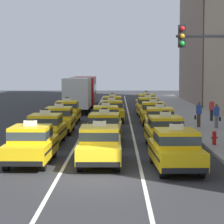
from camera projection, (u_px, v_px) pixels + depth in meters
ground_plane at (100, 180)px, 18.91m from camera, size 160.00×160.00×0.00m
lane_stripe_left_center at (88, 123)px, 38.86m from camera, size 0.14×80.00×0.01m
lane_stripe_center_right at (130, 123)px, 38.82m from camera, size 0.14×80.00×0.01m
sidewalk_curb at (217, 130)px, 33.76m from camera, size 4.00×90.00×0.15m
taxi_left_nearest at (31, 144)px, 22.02m from camera, size 1.87×4.58×1.96m
taxi_left_second at (46, 129)px, 27.70m from camera, size 1.88×4.58×1.96m
taxi_left_third at (59, 119)px, 32.85m from camera, size 1.88×4.59×1.96m
taxi_left_fourth at (67, 111)px, 39.21m from camera, size 1.84×4.57×1.96m
box_truck_left_fifth at (78, 94)px, 47.81m from camera, size 2.31×6.96×3.27m
bus_left_sixth at (84, 89)px, 57.75m from camera, size 2.73×11.25×3.22m
taxi_center_nearest at (100, 144)px, 21.85m from camera, size 1.86×4.57×1.96m
taxi_center_second at (104, 127)px, 28.21m from camera, size 1.95×4.61×1.96m
taxi_center_third at (106, 118)px, 33.80m from camera, size 1.99×4.63×1.96m
taxi_center_fourth at (112, 111)px, 39.81m from camera, size 2.00×4.63×1.96m
taxi_center_fifth at (112, 105)px, 46.14m from camera, size 1.97×4.62×1.96m
taxi_right_nearest at (176, 149)px, 20.66m from camera, size 2.00×4.63×1.96m
taxi_right_second at (165, 131)px, 26.48m from camera, size 1.94×4.61×1.96m
taxi_right_third at (160, 120)px, 32.45m from camera, size 1.90×4.59×1.96m
taxi_right_fourth at (153, 113)px, 37.87m from camera, size 1.84×4.57×1.96m
taxi_right_fifth at (148, 106)px, 44.21m from camera, size 1.93×4.60×1.96m
taxi_right_sixth at (146, 102)px, 50.27m from camera, size 1.94×4.61×1.96m
pedestrian_near_crosswalk at (212, 110)px, 39.11m from camera, size 0.47×0.24×1.66m
pedestrian_mid_block at (217, 116)px, 34.34m from camera, size 0.47×0.24×1.62m
pedestrian_trailing at (199, 114)px, 34.87m from camera, size 0.47×0.24×1.71m
fire_hydrant at (214, 137)px, 26.66m from camera, size 0.36×0.22×0.73m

